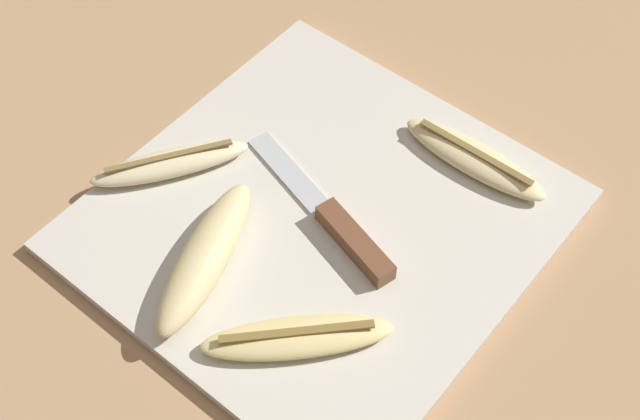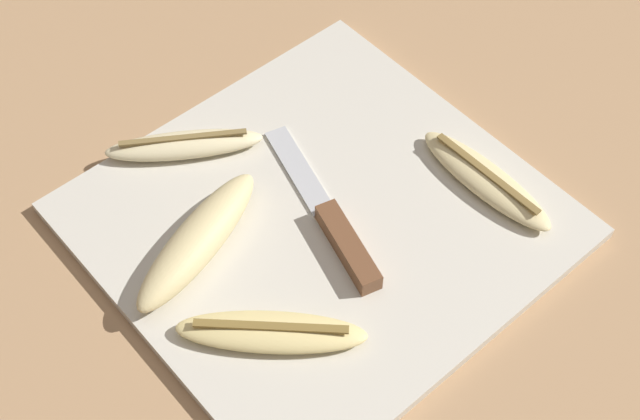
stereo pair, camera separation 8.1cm
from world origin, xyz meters
The scene contains 7 objects.
ground_plane centered at (0.00, 0.00, 0.00)m, with size 4.00×4.00×0.00m, color tan.
cutting_board centered at (0.00, 0.00, 0.01)m, with size 0.38×0.37×0.01m.
knife centered at (0.00, -0.03, 0.02)m, with size 0.07×0.20×0.02m.
banana_golden_short centered at (-0.11, -0.07, 0.02)m, with size 0.14×0.14×0.02m.
banana_mellow_near centered at (-0.11, 0.04, 0.03)m, with size 0.17×0.09×0.03m.
banana_cream_curved centered at (-0.05, 0.14, 0.02)m, with size 0.14×0.11×0.02m.
banana_ripe_center centered at (0.14, -0.07, 0.02)m, with size 0.04×0.15×0.02m.
Camera 2 is at (-0.32, -0.36, 0.67)m, focal length 50.00 mm.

